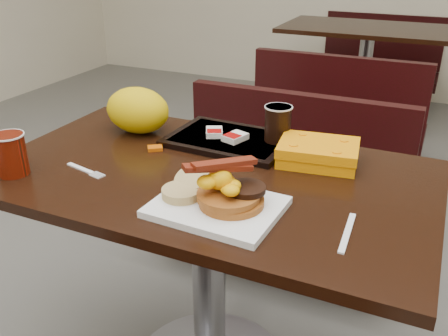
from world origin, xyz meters
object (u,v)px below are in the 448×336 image
at_px(knife, 347,232).
at_px(coffee_cup_far, 278,124).
at_px(table_far, 363,79).
at_px(coffee_cup_near, 11,155).
at_px(pancake_stack, 232,198).
at_px(tray, 230,140).
at_px(bench_near_n, 281,190).
at_px(bench_far_s, 342,108).
at_px(bench_far_n, 377,61).
at_px(platter, 217,207).
at_px(clamshell, 318,153).
at_px(hashbrown_sleeve_left, 214,132).
at_px(fork, 80,168).
at_px(paper_bag, 138,110).
at_px(table_near, 209,283).
at_px(hashbrown_sleeve_right, 235,137).

relative_size(knife, coffee_cup_far, 1.54).
height_order(table_far, coffee_cup_near, coffee_cup_near).
relative_size(pancake_stack, tray, 0.41).
bearing_deg(coffee_cup_near, pancake_stack, 5.60).
bearing_deg(coffee_cup_near, bench_near_n, 63.18).
relative_size(bench_near_n, tray, 2.72).
xyz_separation_m(bench_far_s, bench_far_n, (0.00, 1.40, 0.00)).
xyz_separation_m(table_far, pancake_stack, (0.14, -2.76, 0.41)).
xyz_separation_m(platter, clamshell, (0.14, 0.36, 0.02)).
height_order(bench_far_s, tray, tray).
bearing_deg(clamshell, hashbrown_sleeve_left, 166.93).
xyz_separation_m(bench_near_n, hashbrown_sleeve_left, (-0.08, -0.48, 0.42)).
xyz_separation_m(bench_far_n, coffee_cup_far, (0.11, -3.05, 0.46)).
bearing_deg(coffee_cup_near, fork, 34.46).
height_order(bench_near_n, paper_bag, paper_bag).
bearing_deg(bench_near_n, table_near, -90.00).
bearing_deg(coffee_cup_far, knife, -53.63).
xyz_separation_m(bench_far_n, platter, (0.11, -3.48, 0.40)).
bearing_deg(knife, hashbrown_sleeve_right, -133.27).
distance_m(platter, coffee_cup_near, 0.58).
relative_size(table_near, knife, 7.24).
distance_m(bench_near_n, platter, 0.97).
relative_size(pancake_stack, hashbrown_sleeve_left, 2.22).
height_order(bench_near_n, hashbrown_sleeve_left, hashbrown_sleeve_left).
bearing_deg(hashbrown_sleeve_right, bench_far_s, 107.87).
relative_size(fork, paper_bag, 0.66).
xyz_separation_m(bench_far_n, tray, (-0.03, -3.08, 0.40)).
height_order(coffee_cup_near, hashbrown_sleeve_left, coffee_cup_near).
xyz_separation_m(table_near, tray, (-0.03, 0.22, 0.38)).
distance_m(bench_near_n, hashbrown_sleeve_right, 0.65).
height_order(coffee_cup_near, tray, coffee_cup_near).
bearing_deg(table_far, tray, -90.72).
xyz_separation_m(fork, knife, (0.74, -0.02, -0.00)).
relative_size(bench_far_s, hashbrown_sleeve_right, 14.07).
xyz_separation_m(coffee_cup_near, knife, (0.88, 0.07, -0.05)).
distance_m(platter, clamshell, 0.39).
bearing_deg(bench_near_n, paper_bag, -122.97).
xyz_separation_m(hashbrown_sleeve_left, hashbrown_sleeve_right, (0.08, -0.01, 0.00)).
height_order(table_far, pancake_stack, pancake_stack).
height_order(fork, knife, same).
bearing_deg(hashbrown_sleeve_right, bench_far_n, 107.94).
xyz_separation_m(hashbrown_sleeve_right, clamshell, (0.26, -0.02, 0.00)).
height_order(coffee_cup_near, knife, coffee_cup_near).
height_order(clamshell, paper_bag, paper_bag).
distance_m(bench_near_n, knife, 1.02).
bearing_deg(bench_far_n, table_near, -90.00).
bearing_deg(table_far, clamshell, -83.94).
xyz_separation_m(bench_far_n, hashbrown_sleeve_left, (-0.08, -3.08, 0.42)).
bearing_deg(clamshell, platter, -119.53).
bearing_deg(coffee_cup_near, platter, 4.74).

